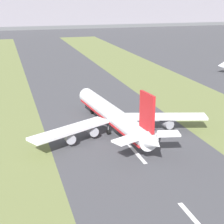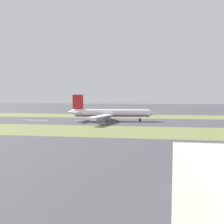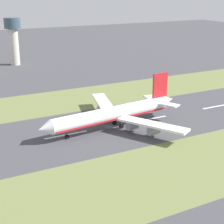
# 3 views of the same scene
# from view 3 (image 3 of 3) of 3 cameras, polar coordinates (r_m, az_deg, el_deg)

# --- Properties ---
(ground_plane) EXTENTS (800.00, 800.00, 0.00)m
(ground_plane) POSITION_cam_3_polar(r_m,az_deg,el_deg) (158.84, -0.30, -2.22)
(ground_plane) COLOR #424247
(grass_median_west) EXTENTS (40.00, 600.00, 0.01)m
(grass_median_west) POSITION_cam_3_polar(r_m,az_deg,el_deg) (124.22, 9.55, -8.71)
(grass_median_west) COLOR olive
(grass_median_west) RESTS_ON ground
(grass_median_east) EXTENTS (40.00, 600.00, 0.01)m
(grass_median_east) POSITION_cam_3_polar(r_m,az_deg,el_deg) (197.68, -6.40, 1.88)
(grass_median_east) COLOR olive
(grass_median_east) RESTS_ON ground
(centreline_dash_near) EXTENTS (1.20, 18.00, 0.01)m
(centreline_dash_near) POSITION_cam_3_polar(r_m,az_deg,el_deg) (192.72, 15.70, 0.85)
(centreline_dash_near) COLOR silver
(centreline_dash_near) RESTS_ON ground
(centreline_dash_mid) EXTENTS (1.20, 18.00, 0.01)m
(centreline_dash_mid) POSITION_cam_3_polar(r_m,az_deg,el_deg) (168.53, 5.74, -1.07)
(centreline_dash_mid) COLOR silver
(centreline_dash_mid) RESTS_ON ground
(centreline_dash_far) EXTENTS (1.20, 18.00, 0.01)m
(centreline_dash_far) POSITION_cam_3_polar(r_m,az_deg,el_deg) (151.20, -7.02, -3.47)
(centreline_dash_far) COLOR silver
(centreline_dash_far) RESTS_ON ground
(airplane_main_jet) EXTENTS (63.75, 67.20, 20.20)m
(airplane_main_jet) POSITION_cam_3_polar(r_m,az_deg,el_deg) (156.43, 0.58, -0.21)
(airplane_main_jet) COLOR white
(airplane_main_jet) RESTS_ON ground
(control_tower) EXTENTS (12.00, 12.00, 34.83)m
(control_tower) POSITION_cam_3_polar(r_m,az_deg,el_deg) (292.47, -14.83, 11.11)
(control_tower) COLOR #BCB7A8
(control_tower) RESTS_ON ground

